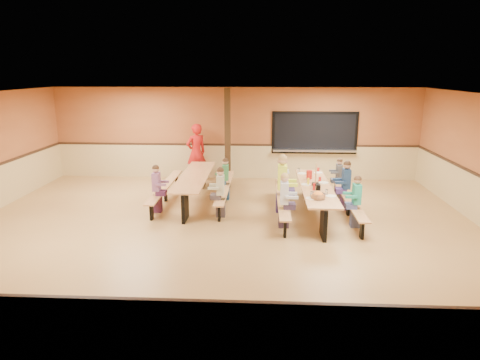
{
  "coord_description": "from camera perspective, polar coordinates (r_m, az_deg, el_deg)",
  "views": [
    {
      "loc": [
        0.9,
        -9.0,
        3.51
      ],
      "look_at": [
        0.41,
        0.2,
        1.15
      ],
      "focal_mm": 32.0,
      "sensor_mm": 36.0,
      "label": 1
    }
  ],
  "objects": [
    {
      "name": "ground",
      "position": [
        9.71,
        -2.52,
        -6.85
      ],
      "size": [
        12.0,
        12.0,
        0.0
      ],
      "primitive_type": "plane",
      "color": "olive",
      "rests_on": "ground"
    },
    {
      "name": "room_envelope",
      "position": [
        9.48,
        -2.57,
        -2.96
      ],
      "size": [
        12.04,
        10.04,
        3.02
      ],
      "color": "#9C572D",
      "rests_on": "ground"
    },
    {
      "name": "kitchen_pass_through",
      "position": [
        14.21,
        9.91,
        5.98
      ],
      "size": [
        2.78,
        0.28,
        1.38
      ],
      "color": "black",
      "rests_on": "ground"
    },
    {
      "name": "structural_post",
      "position": [
        13.6,
        -1.66,
        5.86
      ],
      "size": [
        0.18,
        0.18,
        3.0
      ],
      "primitive_type": "cube",
      "color": "black",
      "rests_on": "ground"
    },
    {
      "name": "cafeteria_table_main",
      "position": [
        10.81,
        10.02,
        -1.88
      ],
      "size": [
        1.91,
        3.7,
        0.74
      ],
      "color": "#BD7F4B",
      "rests_on": "ground"
    },
    {
      "name": "cafeteria_table_second",
      "position": [
        11.79,
        -6.04,
        -0.38
      ],
      "size": [
        1.91,
        3.7,
        0.74
      ],
      "color": "#BD7F4B",
      "rests_on": "ground"
    },
    {
      "name": "seated_child_white_left",
      "position": [
        9.82,
        5.9,
        -2.77
      ],
      "size": [
        0.39,
        0.32,
        1.26
      ],
      "primitive_type": null,
      "color": "silver",
      "rests_on": "ground"
    },
    {
      "name": "seated_adult_yellow",
      "position": [
        10.87,
        5.63,
        -0.53
      ],
      "size": [
        0.49,
        0.4,
        1.46
      ],
      "primitive_type": null,
      "color": "#DCF337",
      "rests_on": "ground"
    },
    {
      "name": "seated_child_grey_left",
      "position": [
        12.12,
        5.36,
        0.19
      ],
      "size": [
        0.32,
        0.26,
        1.11
      ],
      "primitive_type": null,
      "color": "white",
      "rests_on": "ground"
    },
    {
      "name": "seated_child_teal_right",
      "position": [
        10.14,
        15.23,
        -2.84
      ],
      "size": [
        0.36,
        0.3,
        1.2
      ],
      "primitive_type": null,
      "color": "#21876A",
      "rests_on": "ground"
    },
    {
      "name": "seated_child_navy_right",
      "position": [
        11.33,
        13.94,
        -0.75
      ],
      "size": [
        0.4,
        0.33,
        1.28
      ],
      "primitive_type": null,
      "color": "navy",
      "rests_on": "ground"
    },
    {
      "name": "seated_child_char_right",
      "position": [
        12.35,
        13.02,
        0.2
      ],
      "size": [
        0.33,
        0.27,
        1.13
      ],
      "primitive_type": null,
      "color": "#42444B",
      "rests_on": "ground"
    },
    {
      "name": "seated_child_purple_sec",
      "position": [
        11.02,
        -11.05,
        -1.19
      ],
      "size": [
        0.37,
        0.3,
        1.21
      ],
      "primitive_type": null,
      "color": "#7F4D73",
      "rests_on": "ground"
    },
    {
      "name": "seated_child_green_sec",
      "position": [
        11.9,
        -1.94,
        0.1
      ],
      "size": [
        0.35,
        0.28,
        1.16
      ],
      "primitive_type": null,
      "color": "#377D46",
      "rests_on": "ground"
    },
    {
      "name": "seated_child_tan_sec",
      "position": [
        10.5,
        -2.62,
        -1.67
      ],
      "size": [
        0.38,
        0.31,
        1.23
      ],
      "primitive_type": null,
      "color": "#B2B08D",
      "rests_on": "ground"
    },
    {
      "name": "standing_woman",
      "position": [
        13.96,
        -5.86,
        3.67
      ],
      "size": [
        0.82,
        0.76,
        1.87
      ],
      "primitive_type": "imported",
      "rotation": [
        0.0,
        0.0,
        3.75
      ],
      "color": "red",
      "rests_on": "ground"
    },
    {
      "name": "punch_pitcher",
      "position": [
        11.41,
        9.21,
        0.7
      ],
      "size": [
        0.16,
        0.16,
        0.22
      ],
      "primitive_type": "cylinder",
      "color": "red",
      "rests_on": "cafeteria_table_main"
    },
    {
      "name": "chip_bowl",
      "position": [
        9.67,
        10.37,
        -2.06
      ],
      "size": [
        0.32,
        0.32,
        0.15
      ],
      "primitive_type": null,
      "color": "orange",
      "rests_on": "cafeteria_table_main"
    },
    {
      "name": "napkin_dispenser",
      "position": [
        10.4,
        10.37,
        -0.95
      ],
      "size": [
        0.1,
        0.14,
        0.13
      ],
      "primitive_type": "cube",
      "color": "black",
      "rests_on": "cafeteria_table_main"
    },
    {
      "name": "condiment_mustard",
      "position": [
        10.8,
        9.09,
        -0.21
      ],
      "size": [
        0.06,
        0.06,
        0.17
      ],
      "primitive_type": "cylinder",
      "color": "yellow",
      "rests_on": "cafeteria_table_main"
    },
    {
      "name": "condiment_ketchup",
      "position": [
        10.35,
        9.84,
        -0.88
      ],
      "size": [
        0.06,
        0.06,
        0.17
      ],
      "primitive_type": "cylinder",
      "color": "#B2140F",
      "rests_on": "cafeteria_table_main"
    },
    {
      "name": "table_paddle",
      "position": [
        10.78,
        10.05,
        -0.0
      ],
      "size": [
        0.16,
        0.16,
        0.56
      ],
      "color": "black",
      "rests_on": "cafeteria_table_main"
    },
    {
      "name": "place_settings",
      "position": [
        10.74,
        10.09,
        -0.5
      ],
      "size": [
        0.65,
        3.3,
        0.11
      ],
      "primitive_type": null,
      "color": "beige",
      "rests_on": "cafeteria_table_main"
    }
  ]
}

